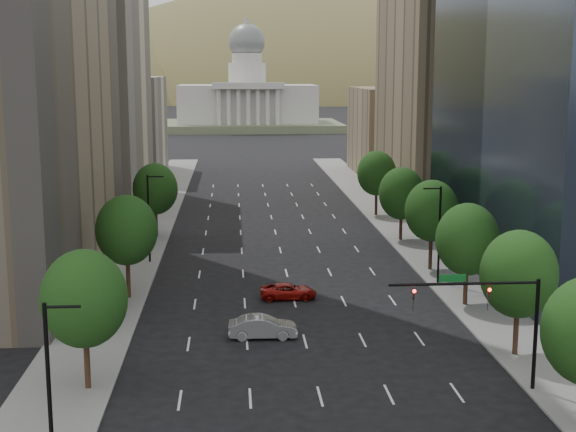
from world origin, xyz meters
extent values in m
cube|color=slate|center=(-15.50, 60.00, 0.07)|extent=(6.00, 200.00, 0.15)
cube|color=slate|center=(15.50, 60.00, 0.07)|extent=(6.00, 200.00, 0.15)
cube|color=beige|center=(-25.00, 103.00, 17.50)|extent=(14.00, 30.00, 35.00)
cube|color=beige|center=(-25.00, 136.00, 9.00)|extent=(14.00, 26.00, 18.00)
cube|color=#8C7759|center=(25.00, 100.00, 15.00)|extent=(14.00, 30.00, 30.00)
cube|color=#8C7759|center=(25.00, 133.00, 8.00)|extent=(14.00, 26.00, 16.00)
cylinder|color=#382316|center=(14.00, 36.00, 2.00)|extent=(0.36, 0.36, 4.00)
ellipsoid|color=#103C14|center=(14.00, 36.00, 5.76)|extent=(5.20, 5.20, 5.98)
cylinder|color=#382316|center=(14.00, 48.00, 1.95)|extent=(0.36, 0.36, 3.90)
ellipsoid|color=#103C14|center=(14.00, 48.00, 5.62)|extent=(5.20, 5.20, 5.98)
cylinder|color=#382316|center=(14.00, 60.00, 2.05)|extent=(0.36, 0.36, 4.10)
ellipsoid|color=#103C14|center=(14.00, 60.00, 5.90)|extent=(5.20, 5.20, 5.98)
cylinder|color=#382316|center=(14.00, 74.00, 1.90)|extent=(0.36, 0.36, 3.80)
ellipsoid|color=#103C14|center=(14.00, 74.00, 5.47)|extent=(5.20, 5.20, 5.98)
cylinder|color=#382316|center=(14.00, 90.00, 2.00)|extent=(0.36, 0.36, 4.00)
ellipsoid|color=#103C14|center=(14.00, 90.00, 5.76)|extent=(5.20, 5.20, 5.98)
cylinder|color=#382316|center=(-14.00, 32.00, 2.00)|extent=(0.36, 0.36, 4.00)
ellipsoid|color=#103C14|center=(-14.00, 32.00, 5.76)|extent=(5.20, 5.20, 5.98)
cylinder|color=#382316|center=(-14.00, 52.00, 2.08)|extent=(0.36, 0.36, 4.15)
ellipsoid|color=#103C14|center=(-14.00, 52.00, 5.98)|extent=(5.20, 5.20, 5.98)
cylinder|color=#382316|center=(-14.00, 78.00, 1.98)|extent=(0.36, 0.36, 3.95)
ellipsoid|color=#103C14|center=(-14.00, 78.00, 5.69)|extent=(5.20, 5.20, 5.98)
cylinder|color=black|center=(13.50, 55.00, 4.50)|extent=(0.20, 0.20, 9.00)
cylinder|color=black|center=(12.70, 55.00, 8.80)|extent=(1.60, 0.14, 0.14)
cylinder|color=black|center=(-13.50, 20.00, 4.50)|extent=(0.20, 0.20, 9.00)
cylinder|color=black|center=(-12.70, 20.00, 8.80)|extent=(1.60, 0.14, 0.14)
cylinder|color=black|center=(-13.50, 65.00, 4.50)|extent=(0.20, 0.20, 9.00)
cylinder|color=black|center=(-12.70, 65.00, 8.80)|extent=(1.60, 0.14, 0.14)
cylinder|color=black|center=(13.00, 30.00, 3.50)|extent=(0.24, 0.24, 7.00)
cylinder|color=black|center=(8.50, 30.00, 6.80)|extent=(9.00, 0.18, 0.18)
imported|color=black|center=(10.00, 30.00, 6.25)|extent=(0.18, 0.22, 1.10)
imported|color=black|center=(5.50, 30.00, 6.25)|extent=(0.18, 0.22, 1.10)
sphere|color=#FF0C07|center=(10.00, 29.82, 6.45)|extent=(0.20, 0.20, 0.20)
sphere|color=#FF0C07|center=(5.50, 29.82, 6.45)|extent=(0.20, 0.20, 0.20)
cube|color=#0C591E|center=(7.80, 30.00, 7.15)|extent=(1.60, 0.06, 0.45)
cube|color=#596647|center=(0.00, 250.00, 1.25)|extent=(60.00, 40.00, 2.50)
cube|color=silver|center=(0.00, 250.00, 8.50)|extent=(44.00, 26.00, 12.00)
cube|color=silver|center=(0.00, 236.00, 14.50)|extent=(22.00, 4.00, 2.00)
cylinder|color=silver|center=(0.00, 250.00, 18.00)|extent=(12.00, 12.00, 7.00)
cylinder|color=silver|center=(0.00, 250.00, 23.00)|extent=(9.60, 9.60, 3.00)
sphere|color=slate|center=(0.00, 250.00, 28.10)|extent=(11.60, 11.60, 11.60)
cylinder|color=silver|center=(0.00, 250.00, 33.95)|extent=(1.80, 1.80, 2.50)
ellipsoid|color=olive|center=(-140.00, 560.00, -33.25)|extent=(380.00, 342.00, 190.00)
ellipsoid|color=olive|center=(40.00, 600.00, -42.00)|extent=(440.00, 396.00, 240.00)
ellipsoid|color=olive|center=(210.00, 640.00, -35.00)|extent=(360.00, 324.00, 200.00)
imported|color=gray|center=(-3.00, 40.98, 0.82)|extent=(5.02, 1.81, 1.65)
imported|color=#950E0A|center=(-0.43, 51.10, 0.67)|extent=(4.86, 2.36, 1.33)
camera|label=1|loc=(-5.05, -15.45, 19.21)|focal=50.55mm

